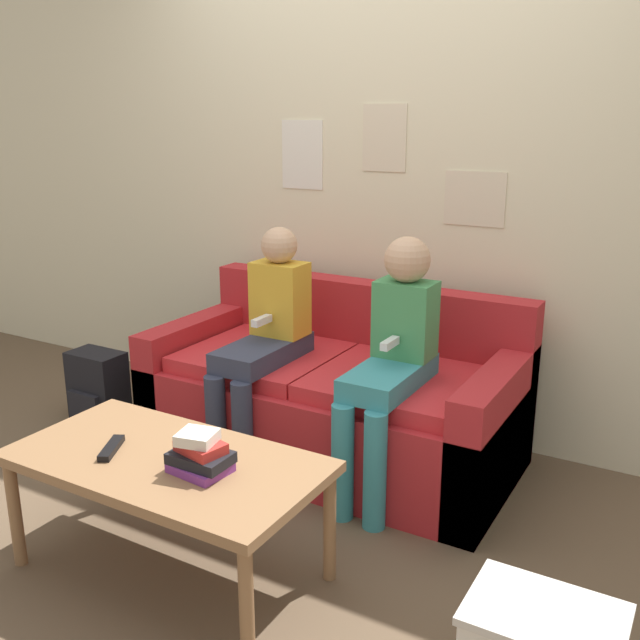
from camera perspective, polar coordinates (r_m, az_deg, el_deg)
ground_plane at (r=3.04m, az=-3.83°, el=-14.42°), size 10.00×10.00×0.00m
wall_back at (r=3.54m, az=5.34°, el=12.06°), size 8.00×0.06×2.60m
couch at (r=3.32m, az=1.14°, el=-6.38°), size 1.67×0.82×0.77m
coffee_table at (r=2.51m, az=-12.18°, el=-11.61°), size 1.08×0.56×0.44m
person_left at (r=3.18m, az=-4.48°, el=-1.27°), size 0.24×0.56×1.07m
person_right at (r=2.89m, az=5.77°, el=-2.71°), size 0.24×0.56×1.08m
tv_remote at (r=2.57m, az=-16.35°, el=-9.81°), size 0.11×0.17×0.02m
book_stack at (r=2.35m, az=-9.57°, el=-10.59°), size 0.19×0.16×0.14m
backpack at (r=3.87m, az=-17.36°, el=-5.21°), size 0.28×0.21×0.38m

